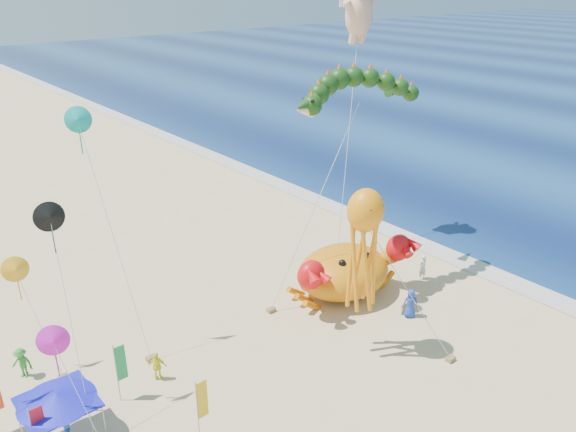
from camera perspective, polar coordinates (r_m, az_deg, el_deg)
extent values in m
plane|color=#D1B784|center=(34.57, 4.75, -10.11)|extent=(320.00, 320.00, 0.00)
plane|color=silver|center=(42.79, 16.39, -4.03)|extent=(320.00, 320.00, 0.00)
ellipsoid|color=orange|center=(36.29, 5.66, -5.61)|extent=(6.99, 6.06, 3.02)
sphere|color=red|center=(32.77, 3.12, -6.24)|extent=(1.79, 1.79, 1.79)
sphere|color=black|center=(34.40, 5.87, -4.80)|extent=(0.46, 0.46, 0.46)
sphere|color=red|center=(37.20, 10.81, -2.84)|extent=(1.79, 1.79, 1.79)
sphere|color=black|center=(35.65, 8.03, -3.86)|extent=(0.46, 0.46, 0.46)
cone|color=#13340E|center=(30.34, 0.99, 11.36)|extent=(1.43, 1.05, 1.17)
cylinder|color=#B2B2B2|center=(33.58, 2.69, 0.80)|extent=(6.31, 0.67, 12.01)
cube|color=olive|center=(34.81, -1.73, -9.52)|extent=(0.50, 0.35, 0.25)
ellipsoid|color=#EFAD92|center=(41.61, 7.22, 19.57)|extent=(2.11, 1.74, 3.11)
cylinder|color=#B2B2B2|center=(40.17, 6.05, 6.79)|extent=(4.93, 3.66, 15.00)
cube|color=olive|center=(40.24, 4.98, -4.73)|extent=(0.50, 0.35, 0.25)
ellipsoid|color=orange|center=(27.92, 7.88, 0.56)|extent=(1.96, 1.77, 2.26)
cylinder|color=#B2B2B2|center=(29.87, 12.21, -7.64)|extent=(3.14, 3.95, 7.53)
cube|color=olive|center=(32.13, 16.18, -13.76)|extent=(0.50, 0.35, 0.25)
cylinder|color=gray|center=(27.05, -18.11, -19.59)|extent=(0.06, 0.06, 2.20)
cylinder|color=gray|center=(28.66, -25.65, -18.15)|extent=(0.06, 0.06, 2.20)
cylinder|color=gray|center=(29.08, -20.30, -16.44)|extent=(0.06, 0.06, 2.20)
cube|color=#1516BB|center=(27.07, -22.38, -17.08)|extent=(2.99, 2.99, 0.08)
cone|color=#1516BB|center=(26.92, -22.46, -16.69)|extent=(3.28, 3.28, 0.45)
cylinder|color=gray|center=(26.06, -9.17, -18.98)|extent=(0.05, 0.05, 3.20)
cube|color=yellow|center=(25.83, -8.68, -17.92)|extent=(0.50, 0.04, 1.90)
cube|color=#B31625|center=(26.43, -23.94, -18.93)|extent=(0.50, 0.04, 1.90)
cylinder|color=gray|center=(28.81, -16.99, -15.06)|extent=(0.05, 0.05, 3.20)
cube|color=#199851|center=(28.59, -16.59, -14.09)|extent=(0.50, 0.04, 1.90)
imported|color=#1E3BB0|center=(34.73, 12.34, -8.65)|extent=(1.07, 1.04, 1.85)
imported|color=yellow|center=(30.10, -13.12, -14.63)|extent=(0.97, 0.90, 1.60)
imported|color=silver|center=(38.97, 13.50, -5.07)|extent=(0.70, 0.52, 1.77)
imported|color=#2B812B|center=(32.44, -25.41, -13.34)|extent=(1.20, 1.24, 1.69)
cone|color=#0D9391|center=(28.99, -20.59, 9.16)|extent=(1.30, 0.51, 1.32)
cylinder|color=#B2B2B2|center=(29.79, -17.44, -2.99)|extent=(0.55, 3.04, 12.39)
cube|color=olive|center=(31.87, -14.54, -13.89)|extent=(0.50, 0.35, 0.25)
cone|color=black|center=(25.57, -23.06, -0.10)|extent=(1.30, 0.51, 1.32)
cylinder|color=#B2B2B2|center=(26.52, -19.87, -10.53)|extent=(0.55, 3.04, 9.42)
cube|color=olive|center=(28.30, -16.84, -19.78)|extent=(0.50, 0.35, 0.25)
cone|color=#FEAD1C|center=(30.56, -25.98, -4.94)|extent=(1.30, 0.51, 1.32)
cylinder|color=#B2B2B2|center=(30.68, -23.83, -10.60)|extent=(0.55, 3.04, 5.53)
cube|color=olive|center=(31.10, -21.66, -16.03)|extent=(0.50, 0.35, 0.25)
cone|color=#E319C6|center=(24.66, -22.78, -11.68)|extent=(1.30, 0.51, 1.32)
cylinder|color=#B2B2B2|center=(25.19, -20.06, -18.37)|extent=(0.55, 3.04, 5.39)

